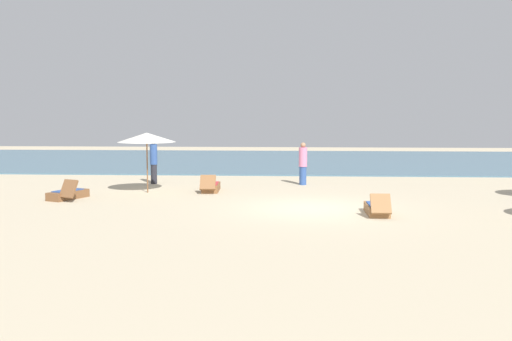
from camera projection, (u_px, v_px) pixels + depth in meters
ground_plane at (313, 209)px, 18.59m from camera, size 60.00×60.00×0.00m
ocean_water at (302, 161)px, 35.47m from camera, size 48.00×16.00×0.06m
umbrella_1 at (147, 137)px, 21.98m from camera, size 2.14×2.14×2.23m
lounger_0 at (68, 194)px, 20.55m from camera, size 1.19×1.73×0.74m
lounger_1 at (211, 187)px, 22.50m from camera, size 0.66×1.72×0.68m
lounger_2 at (377, 209)px, 17.55m from camera, size 0.61×1.69×0.69m
person_1 at (303, 163)px, 24.36m from camera, size 0.36×0.36×1.75m
person_4 at (154, 161)px, 24.70m from camera, size 0.38×0.38×1.87m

